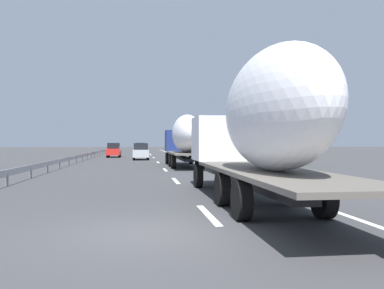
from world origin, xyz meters
TOP-DOWN VIEW (x-y plane):
  - ground_plane at (40.00, 0.00)m, footprint 260.00×260.00m
  - lane_stripe_0 at (2.00, -1.80)m, footprint 3.20×0.20m
  - lane_stripe_1 at (11.92, -1.80)m, footprint 3.20×0.20m
  - lane_stripe_2 at (20.43, -1.80)m, footprint 3.20×0.20m
  - lane_stripe_3 at (31.59, -1.80)m, footprint 3.20×0.20m
  - lane_stripe_4 at (44.12, -1.80)m, footprint 3.20×0.20m
  - lane_stripe_5 at (55.91, -1.80)m, footprint 3.20×0.20m
  - lane_stripe_6 at (60.72, -1.80)m, footprint 3.20×0.20m
  - lane_stripe_7 at (74.13, -1.80)m, footprint 3.20×0.20m
  - lane_stripe_8 at (80.88, -1.80)m, footprint 3.20×0.20m
  - edge_line_right at (45.00, -5.50)m, footprint 110.00×0.20m
  - truck_lead at (23.69, -3.60)m, footprint 12.18×2.55m
  - truck_trailing at (3.14, -3.60)m, footprint 14.31×2.55m
  - car_silver_hatch at (37.79, -0.13)m, footprint 4.34×1.79m
  - car_red_compact at (46.14, 3.40)m, footprint 4.74×1.74m
  - car_white_van at (67.51, -0.21)m, footprint 4.41×1.91m
  - car_blue_sedan at (82.80, 0.01)m, footprint 4.26×1.85m
  - road_sign at (47.76, -6.70)m, footprint 0.10×0.90m
  - tree_0 at (62.83, -12.64)m, footprint 3.25×3.25m
  - tree_1 at (26.05, -12.98)m, footprint 3.69×3.69m
  - tree_2 at (22.54, -9.78)m, footprint 4.00×4.00m
  - tree_3 at (34.74, -13.34)m, footprint 2.89×2.89m
  - guardrail_median at (43.00, 6.00)m, footprint 94.00×0.10m

SIDE VIEW (x-z plane):
  - ground_plane at x=40.00m, z-range 0.00..0.00m
  - lane_stripe_0 at x=2.00m, z-range 0.00..0.01m
  - lane_stripe_1 at x=11.92m, z-range 0.00..0.01m
  - lane_stripe_2 at x=20.43m, z-range 0.00..0.01m
  - lane_stripe_3 at x=31.59m, z-range 0.00..0.01m
  - lane_stripe_4 at x=44.12m, z-range 0.00..0.01m
  - lane_stripe_5 at x=55.91m, z-range 0.00..0.01m
  - lane_stripe_6 at x=60.72m, z-range 0.00..0.01m
  - lane_stripe_7 at x=74.13m, z-range 0.00..0.01m
  - lane_stripe_8 at x=80.88m, z-range 0.00..0.01m
  - edge_line_right at x=45.00m, z-range 0.00..0.01m
  - guardrail_median at x=43.00m, z-range 0.20..0.96m
  - car_blue_sedan at x=82.80m, z-range 0.02..1.80m
  - car_silver_hatch at x=37.79m, z-range 0.00..1.90m
  - car_red_compact at x=46.14m, z-range 0.00..1.91m
  - car_white_van at x=67.51m, z-range 0.00..1.92m
  - road_sign at x=47.76m, z-range 0.62..3.84m
  - truck_lead at x=23.69m, z-range 0.31..4.44m
  - truck_trailing at x=3.14m, z-range 0.27..4.86m
  - tree_2 at x=22.54m, z-range 0.83..6.14m
  - tree_0 at x=62.83m, z-range 0.94..6.48m
  - tree_1 at x=26.05m, z-range 0.84..6.74m
  - tree_3 at x=34.74m, z-range 0.97..8.35m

